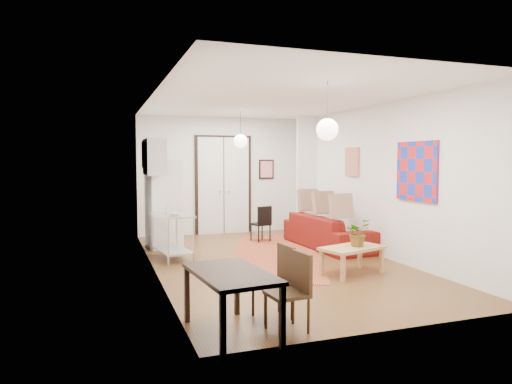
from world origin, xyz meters
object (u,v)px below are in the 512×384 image
object	(u,v)px
fridge	(164,204)
dining_chair_near	(270,275)
coffee_table	(352,250)
black_side_chair	(259,220)
dining_chair_far	(284,285)
sofa	(328,231)
dining_table	(231,279)
kitchen_counter	(173,230)

from	to	relation	value
fridge	dining_chair_near	size ratio (longest dim) A/B	2.19
fridge	coffee_table	bearing A→B (deg)	-60.52
fridge	black_side_chair	bearing A→B (deg)	-6.08
coffee_table	dining_chair_far	distance (m)	2.65
sofa	dining_table	world-z (taller)	sofa
fridge	black_side_chair	distance (m)	2.20
black_side_chair	dining_chair_far	bearing A→B (deg)	58.10
kitchen_counter	dining_chair_far	world-z (taller)	same
sofa	dining_chair_far	world-z (taller)	dining_chair_far
dining_chair_far	sofa	bearing A→B (deg)	140.43
dining_chair_near	coffee_table	bearing A→B (deg)	119.51
fridge	dining_chair_near	bearing A→B (deg)	-90.65
kitchen_counter	dining_chair_near	world-z (taller)	same
dining_table	black_side_chair	distance (m)	5.62
coffee_table	kitchen_counter	world-z (taller)	kitchen_counter
fridge	black_side_chair	world-z (taller)	fridge
sofa	dining_table	xyz separation A→B (m)	(-3.24, -3.98, 0.26)
sofa	dining_chair_far	bearing A→B (deg)	143.08
kitchen_counter	dining_table	world-z (taller)	kitchen_counter
dining_table	coffee_table	bearing A→B (deg)	35.56
coffee_table	dining_chair_far	size ratio (longest dim) A/B	1.36
sofa	dining_chair_near	xyz separation A→B (m)	(-2.64, -3.55, 0.14)
sofa	fridge	distance (m)	3.49
coffee_table	dining_chair_near	size ratio (longest dim) A/B	1.36
fridge	dining_chair_near	world-z (taller)	fridge
dining_table	black_side_chair	xyz separation A→B (m)	(2.15, 5.19, -0.13)
fridge	dining_chair_far	distance (m)	5.17
black_side_chair	fridge	bearing A→B (deg)	-13.35
dining_table	dining_chair_far	world-z (taller)	dining_chair_far
fridge	dining_table	bearing A→B (deg)	-97.95
coffee_table	black_side_chair	bearing A→B (deg)	96.43
sofa	black_side_chair	xyz separation A→B (m)	(-1.09, 1.21, 0.13)
dining_chair_near	dining_chair_far	bearing A→B (deg)	-5.99
coffee_table	fridge	xyz separation A→B (m)	(-2.54, 3.31, 0.53)
kitchen_counter	dining_chair_near	xyz separation A→B (m)	(0.60, -3.51, -0.05)
kitchen_counter	coffee_table	bearing A→B (deg)	-48.14
coffee_table	dining_chair_near	xyz separation A→B (m)	(-1.93, -1.38, 0.09)
dining_chair_far	black_side_chair	world-z (taller)	dining_chair_far
sofa	kitchen_counter	world-z (taller)	kitchen_counter
sofa	black_side_chair	size ratio (longest dim) A/B	2.89
dining_chair_near	dining_chair_far	world-z (taller)	same
sofa	black_side_chair	bearing A→B (deg)	38.70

